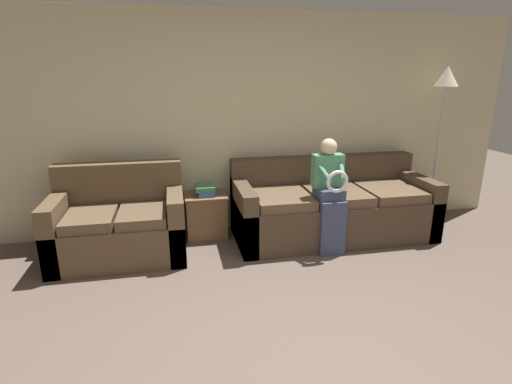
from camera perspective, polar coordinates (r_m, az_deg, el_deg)
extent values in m
cube|color=beige|center=(4.82, -1.27, 9.64)|extent=(6.74, 0.06, 2.55)
cube|color=#473828|center=(4.78, 10.86, -3.52)|extent=(2.28, 0.94, 0.48)
cube|color=#473828|center=(4.98, 9.53, 2.76)|extent=(2.28, 0.20, 0.42)
cube|color=#473828|center=(4.46, -1.80, -3.28)|extent=(0.16, 0.94, 0.69)
cube|color=#473828|center=(5.24, 21.72, -1.43)|extent=(0.16, 0.94, 0.69)
cube|color=brown|center=(4.39, 3.65, -1.02)|extent=(0.61, 0.70, 0.11)
cube|color=brown|center=(4.60, 11.53, -0.50)|extent=(0.61, 0.70, 0.11)
cube|color=brown|center=(4.89, 18.59, -0.02)|extent=(0.61, 0.70, 0.11)
cube|color=brown|center=(4.42, -18.80, -6.23)|extent=(1.32, 0.85, 0.42)
cube|color=brown|center=(4.58, -18.90, 0.79)|extent=(1.32, 0.20, 0.52)
cube|color=brown|center=(4.49, -26.35, -4.96)|extent=(0.16, 0.85, 0.68)
cube|color=brown|center=(4.33, -11.30, -4.23)|extent=(0.16, 0.85, 0.68)
cube|color=brown|center=(4.28, -22.60, -3.60)|extent=(0.47, 0.61, 0.11)
cube|color=brown|center=(4.21, -15.89, -3.26)|extent=(0.47, 0.61, 0.11)
cube|color=#384260|center=(4.28, 10.83, -5.13)|extent=(0.27, 0.10, 0.59)
cube|color=#384260|center=(4.29, 10.37, -0.13)|extent=(0.27, 0.28, 0.11)
cube|color=#4C8E66|center=(4.30, 10.18, 3.05)|extent=(0.32, 0.14, 0.35)
sphere|color=beige|center=(4.25, 10.35, 6.36)|extent=(0.17, 0.17, 0.17)
torus|color=silver|center=(4.07, 11.54, 1.46)|extent=(0.23, 0.04, 0.23)
cylinder|color=#4C8E66|center=(4.13, 9.58, 2.91)|extent=(0.12, 0.31, 0.20)
cylinder|color=#4C8E66|center=(4.21, 12.16, 3.02)|extent=(0.12, 0.31, 0.20)
cube|color=brown|center=(4.73, -7.13, -3.32)|extent=(0.46, 0.40, 0.51)
cube|color=brown|center=(4.65, -7.24, -0.46)|extent=(0.48, 0.42, 0.02)
cube|color=#33569E|center=(4.65, -7.20, 0.02)|extent=(0.18, 0.30, 0.06)
cube|color=#3D8451|center=(4.62, -7.33, 0.63)|extent=(0.22, 0.25, 0.05)
cylinder|color=#2D2B28|center=(5.70, 23.40, -3.73)|extent=(0.26, 0.26, 0.02)
cylinder|color=#B7B7BC|center=(5.48, 24.41, 4.69)|extent=(0.03, 0.03, 1.69)
cone|color=beige|center=(5.39, 25.65, 14.69)|extent=(0.27, 0.27, 0.23)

